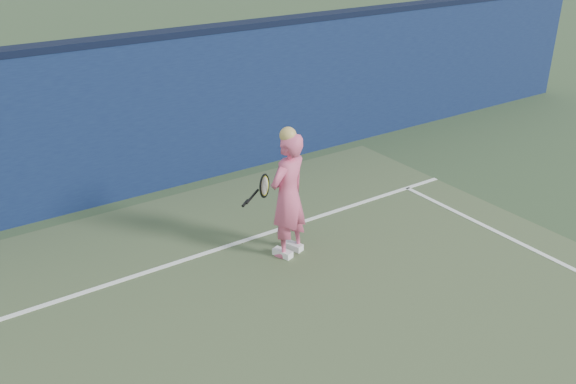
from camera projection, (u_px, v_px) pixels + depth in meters
backstop_wall at (71, 132)px, 9.33m from camera, size 24.00×0.40×2.50m
wall_cap at (57, 46)px, 8.77m from camera, size 24.00×0.42×0.10m
player at (288, 195)px, 8.11m from camera, size 0.75×0.61×1.85m
racket at (263, 187)px, 8.38m from camera, size 0.61×0.30×0.34m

